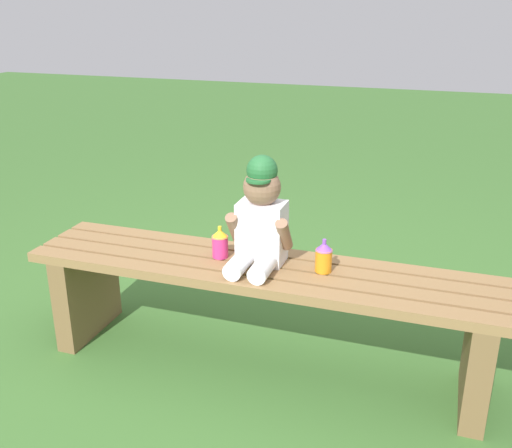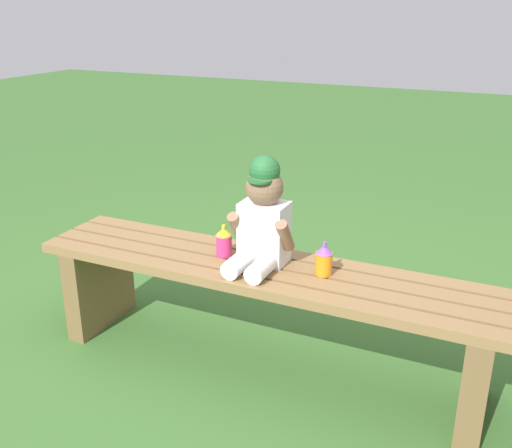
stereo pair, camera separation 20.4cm
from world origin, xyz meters
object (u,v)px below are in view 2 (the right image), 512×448
child_figure (262,218)px  sippy_cup_left (224,241)px  park_bench (263,297)px  sippy_cup_right (324,259)px

child_figure → sippy_cup_left: 0.20m
park_bench → sippy_cup_left: (-0.17, 0.02, 0.19)m
park_bench → sippy_cup_right: (0.22, 0.02, 0.19)m
park_bench → child_figure: 0.31m
sippy_cup_left → park_bench: bearing=-7.6°
park_bench → child_figure: child_figure is taller
child_figure → sippy_cup_right: child_figure is taller
sippy_cup_left → child_figure: bearing=-1.0°
sippy_cup_left → sippy_cup_right: bearing=0.0°
park_bench → child_figure: size_ratio=4.41×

